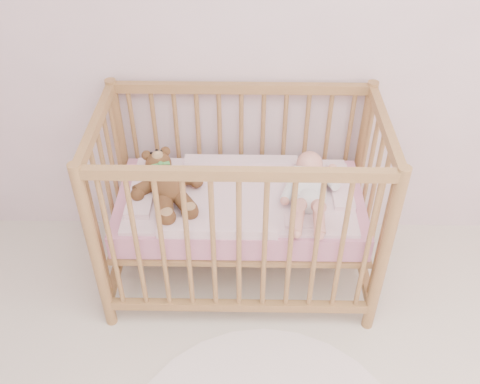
# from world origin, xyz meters

# --- Properties ---
(wall_back) EXTENTS (4.00, 0.02, 2.70)m
(wall_back) POSITION_xyz_m (0.00, 2.00, 1.35)
(wall_back) COLOR silver
(wall_back) RESTS_ON floor
(crib) EXTENTS (1.36, 0.76, 1.00)m
(crib) POSITION_xyz_m (-0.36, 1.60, 0.50)
(crib) COLOR #AC8148
(crib) RESTS_ON floor
(mattress) EXTENTS (1.22, 0.62, 0.13)m
(mattress) POSITION_xyz_m (-0.36, 1.60, 0.49)
(mattress) COLOR pink
(mattress) RESTS_ON crib
(blanket) EXTENTS (1.10, 0.58, 0.06)m
(blanket) POSITION_xyz_m (-0.36, 1.60, 0.56)
(blanket) COLOR #F8ABBD
(blanket) RESTS_ON mattress
(baby) EXTENTS (0.34, 0.63, 0.14)m
(baby) POSITION_xyz_m (-0.03, 1.58, 0.64)
(baby) COLOR white
(baby) RESTS_ON blanket
(teddy_bear) EXTENTS (0.54, 0.63, 0.15)m
(teddy_bear) POSITION_xyz_m (-0.71, 1.58, 0.65)
(teddy_bear) COLOR brown
(teddy_bear) RESTS_ON blanket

